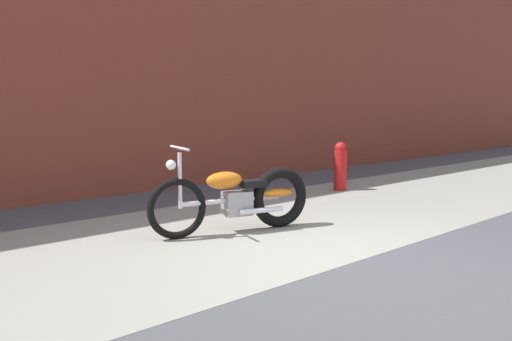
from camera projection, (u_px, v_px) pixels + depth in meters
ground_plane at (346, 265)px, 4.94m from camera, size 80.00×80.00×0.00m
sidewalk_slab at (226, 232)px, 6.22m from camera, size 36.00×3.50×0.01m
brick_building_wall at (87, 26)px, 8.42m from camera, size 36.00×0.50×5.44m
motorcycle_orange at (243, 198)px, 6.22m from camera, size 1.96×0.78×1.03m
fire_hydrant at (340, 166)px, 9.25m from camera, size 0.22×0.22×0.84m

